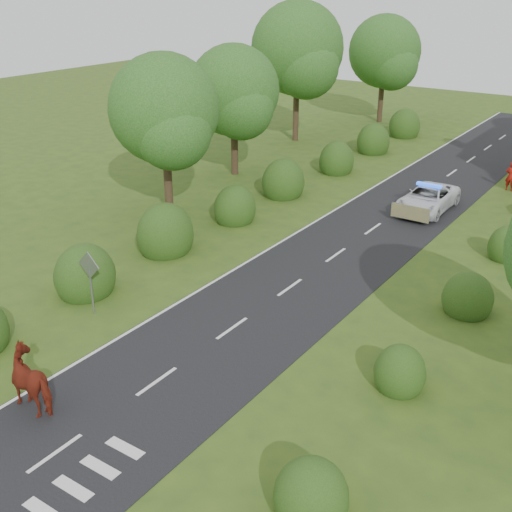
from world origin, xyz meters
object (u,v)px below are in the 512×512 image
Objects in this scene: road_sign at (90,274)px; cow at (36,383)px; police_van at (428,199)px; pedestrian_red at (511,176)px.

road_sign is 5.71m from cow.
road_sign is at bearing -150.41° from cow.
police_van is (6.22, 18.18, -0.97)m from road_sign.
road_sign is at bearing 71.65° from pedestrian_red.
cow is 29.83m from pedestrian_red.
police_van is 6.77m from pedestrian_red.
police_van is 2.85× the size of pedestrian_red.
police_van is at bearing 170.44° from cow.
road_sign reaches higher than pedestrian_red.
pedestrian_red is at bearing 166.90° from cow.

